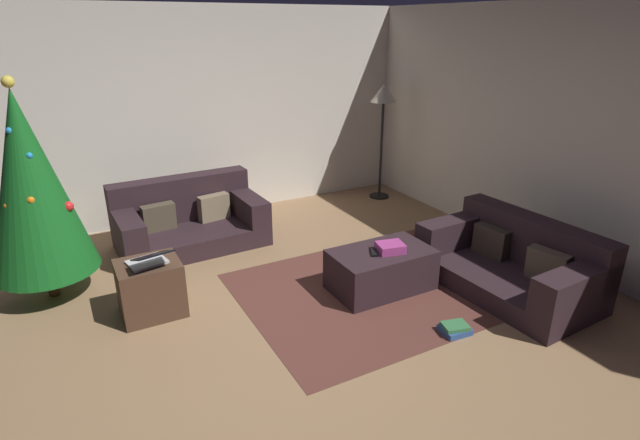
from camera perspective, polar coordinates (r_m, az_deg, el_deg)
The scene contains 14 objects.
ground_plane at distance 4.17m, azimuth -3.71°, elevation -13.23°, with size 6.40×6.40×0.00m, color #93704C.
rear_partition at distance 6.51m, azimuth -16.00°, elevation 11.22°, with size 6.40×0.12×2.60m, color silver.
corner_partition at distance 5.62m, azimuth 26.68°, elevation 8.23°, with size 0.12×6.40×2.60m, color silver.
couch_left at distance 5.90m, azimuth -14.78°, elevation -0.03°, with size 1.63×0.95×0.74m.
couch_right at distance 5.10m, azimuth 21.26°, elevation -4.56°, with size 0.98×1.64×0.67m.
ottoman at distance 4.80m, azimuth 6.97°, elevation -5.63°, with size 0.95×0.57×0.39m, color #2D1E23.
gift_box at distance 4.69m, azimuth 8.03°, elevation -3.13°, with size 0.24×0.20×0.08m, color #B23F8C.
tv_remote at distance 4.65m, azimuth 6.15°, elevation -3.68°, with size 0.05×0.16×0.02m, color black.
christmas_tree at distance 4.99m, azimuth -30.11°, elevation 3.52°, with size 0.90×0.90×1.99m.
side_table at distance 4.59m, azimuth -18.74°, elevation -7.39°, with size 0.52×0.44×0.49m, color #4C3323.
laptop at distance 4.41m, azimuth -18.91°, elevation -4.28°, with size 0.37×0.45×0.18m.
book_stack at distance 4.34m, azimuth 15.12°, elevation -11.88°, with size 0.24×0.21×0.08m.
corner_lamp at distance 7.08m, azimuth 7.23°, elevation 13.20°, with size 0.36×0.36×1.61m.
area_rug at distance 4.89m, azimuth 6.86°, elevation -7.66°, with size 2.60×2.00×0.01m, color brown.
Camera 1 is at (-1.40, -3.13, 2.38)m, focal length 28.07 mm.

